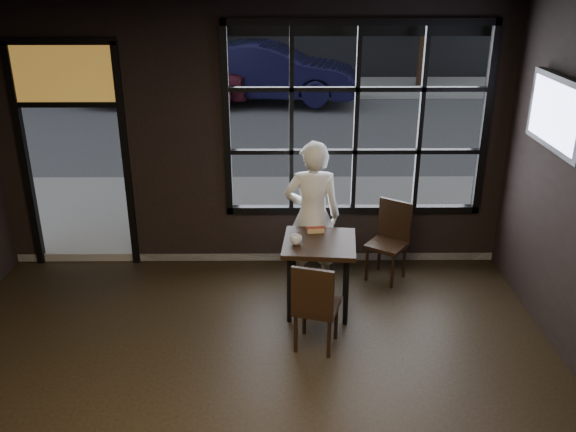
{
  "coord_description": "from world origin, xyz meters",
  "views": [
    {
      "loc": [
        0.35,
        -3.42,
        3.47
      ],
      "look_at": [
        0.4,
        2.2,
        1.15
      ],
      "focal_mm": 38.0,
      "sensor_mm": 36.0,
      "label": 1
    }
  ],
  "objects_px": {
    "cafe_table": "(319,275)",
    "man": "(312,216)",
    "chair_near": "(317,304)",
    "navy_car": "(268,72)"
  },
  "relations": [
    {
      "from": "cafe_table",
      "to": "navy_car",
      "type": "xyz_separation_m",
      "value": [
        -0.77,
        10.45,
        0.46
      ]
    },
    {
      "from": "cafe_table",
      "to": "man",
      "type": "relative_size",
      "value": 0.46
    },
    {
      "from": "cafe_table",
      "to": "chair_near",
      "type": "height_order",
      "value": "chair_near"
    },
    {
      "from": "man",
      "to": "navy_car",
      "type": "bearing_deg",
      "value": -87.26
    },
    {
      "from": "man",
      "to": "navy_car",
      "type": "height_order",
      "value": "man"
    },
    {
      "from": "chair_near",
      "to": "man",
      "type": "height_order",
      "value": "man"
    },
    {
      "from": "man",
      "to": "navy_car",
      "type": "distance_m",
      "value": 9.96
    },
    {
      "from": "cafe_table",
      "to": "man",
      "type": "distance_m",
      "value": 0.7
    },
    {
      "from": "chair_near",
      "to": "navy_car",
      "type": "distance_m",
      "value": 11.18
    },
    {
      "from": "man",
      "to": "chair_near",
      "type": "bearing_deg",
      "value": 88.37
    }
  ]
}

